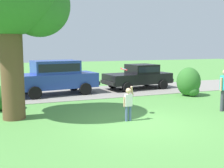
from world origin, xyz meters
The scene contains 8 objects.
ground_plane centered at (0.00, 0.00, 0.00)m, with size 80.00×80.00×0.00m, color #518E42.
driveway_strip centered at (0.00, 7.10, 0.01)m, with size 28.00×4.40×0.02m, color gray.
shrub_centre_left centered at (4.99, 4.07, 0.73)m, with size 1.30×1.28×1.56m.
parked_sedan centered at (3.61, 7.37, 0.85)m, with size 4.55×2.41×1.56m.
parked_suv centered at (-1.72, 7.12, 1.08)m, with size 4.88×2.50×1.92m.
child_thrower centered at (-0.32, 0.52, 0.72)m, with size 0.46×0.26×1.29m.
frisbee centered at (-0.14, 1.33, 1.83)m, with size 0.29×0.28×0.14m.
adult_onlooker centered at (4.07, 0.49, 0.98)m, with size 0.52×0.28×1.74m.
Camera 1 is at (-4.52, -8.45, 2.69)m, focal length 44.80 mm.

